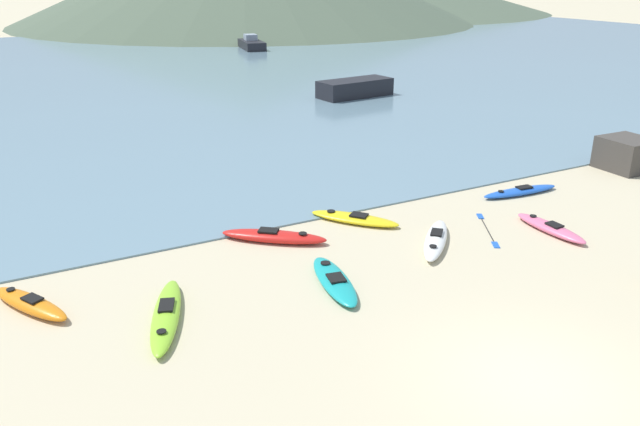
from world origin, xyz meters
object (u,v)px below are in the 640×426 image
kayak_on_sand_5 (436,240)px  kayak_on_sand_2 (520,191)px  kayak_on_sand_6 (274,236)px  shoreline_rock (627,154)px  kayak_on_sand_3 (166,315)px  loose_paddle (487,230)px  kayak_on_sand_4 (334,280)px  moored_boat_1 (355,88)px  moored_boat_2 (252,44)px  kayak_on_sand_1 (355,218)px  kayak_on_sand_0 (30,303)px  kayak_on_sand_7 (550,228)px

kayak_on_sand_5 → kayak_on_sand_2: bearing=20.7°
kayak_on_sand_6 → shoreline_rock: shoreline_rock is taller
kayak_on_sand_3 → kayak_on_sand_6: kayak_on_sand_6 is taller
loose_paddle → kayak_on_sand_4: bearing=-171.6°
loose_paddle → shoreline_rock: 9.86m
moored_boat_1 → moored_boat_2: size_ratio=0.93×
shoreline_rock → kayak_on_sand_3: bearing=-172.0°
kayak_on_sand_6 → kayak_on_sand_4: bearing=-86.1°
kayak_on_sand_4 → kayak_on_sand_6: (-0.23, 3.35, 0.03)m
kayak_on_sand_2 → kayak_on_sand_3: (-13.95, -2.59, 0.03)m
kayak_on_sand_1 → moored_boat_1: moored_boat_1 is taller
kayak_on_sand_1 → loose_paddle: size_ratio=1.15×
kayak_on_sand_0 → moored_boat_2: moored_boat_2 is taller
moored_boat_2 → shoreline_rock: (-2.28, -45.98, 0.10)m
kayak_on_sand_1 → shoreline_rock: (12.95, -0.34, 0.53)m
kayak_on_sand_0 → kayak_on_sand_5: (11.17, -1.62, -0.00)m
kayak_on_sand_5 → shoreline_rock: (11.72, 2.36, 0.50)m
kayak_on_sand_5 → loose_paddle: size_ratio=1.08×
kayak_on_sand_0 → kayak_on_sand_6: (6.95, 0.92, 0.00)m
kayak_on_sand_7 → moored_boat_1: (6.13, 22.01, 0.46)m
kayak_on_sand_3 → kayak_on_sand_1: bearing=24.0°
kayak_on_sand_0 → kayak_on_sand_6: bearing=7.5°
kayak_on_sand_1 → moored_boat_1: 21.48m
moored_boat_2 → kayak_on_sand_3: bearing=-114.6°
kayak_on_sand_1 → kayak_on_sand_7: (5.03, -3.66, 0.01)m
moored_boat_2 → loose_paddle: 49.69m
kayak_on_sand_6 → moored_boat_2: size_ratio=0.55×
kayak_on_sand_5 → moored_boat_2: moored_boat_2 is taller
kayak_on_sand_7 → kayak_on_sand_0: bearing=170.2°
loose_paddle → shoreline_rock: size_ratio=1.28×
kayak_on_sand_0 → loose_paddle: size_ratio=1.09×
kayak_on_sand_2 → kayak_on_sand_3: 14.19m
kayak_on_sand_6 → kayak_on_sand_7: (8.02, -3.50, -0.03)m
kayak_on_sand_3 → kayak_on_sand_7: (12.18, -0.48, -0.01)m
kayak_on_sand_5 → loose_paddle: bearing=2.3°
kayak_on_sand_0 → kayak_on_sand_7: size_ratio=0.99×
kayak_on_sand_1 → kayak_on_sand_7: size_ratio=1.05×
kayak_on_sand_1 → moored_boat_1: bearing=58.7°
moored_boat_2 → kayak_on_sand_7: bearing=-101.7°
kayak_on_sand_0 → kayak_on_sand_1: (9.94, 1.08, -0.04)m
kayak_on_sand_0 → kayak_on_sand_6: 7.01m
kayak_on_sand_2 → kayak_on_sand_5: size_ratio=1.23×
kayak_on_sand_2 → kayak_on_sand_5: 5.96m
moored_boat_1 → kayak_on_sand_5: bearing=-115.3°
kayak_on_sand_2 → kayak_on_sand_4: size_ratio=1.09×
kayak_on_sand_4 → kayak_on_sand_5: size_ratio=1.12×
kayak_on_sand_0 → kayak_on_sand_6: kayak_on_sand_6 is taller
kayak_on_sand_6 → kayak_on_sand_2: bearing=-2.5°
kayak_on_sand_5 → shoreline_rock: bearing=11.4°
kayak_on_sand_4 → moored_boat_2: 52.35m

